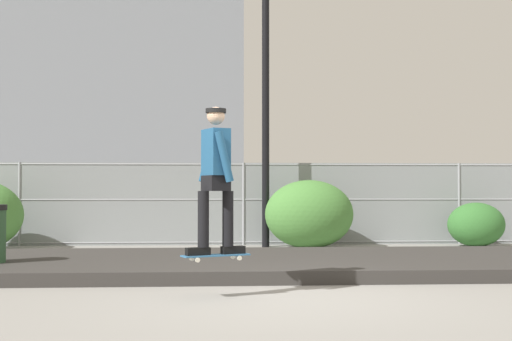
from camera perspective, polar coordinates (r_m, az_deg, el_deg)
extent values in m
plane|color=gray|center=(8.17, 1.59, -10.36)|extent=(120.00, 120.00, 0.00)
cube|color=#33302D|center=(11.17, 0.15, -7.49)|extent=(10.92, 3.82, 0.19)
cube|color=#2D608C|center=(8.26, -3.27, -6.83)|extent=(0.82, 0.49, 0.02)
cylinder|color=silver|center=(8.44, -1.87, -6.96)|extent=(0.06, 0.05, 0.05)
cylinder|color=silver|center=(8.28, -1.35, -7.06)|extent=(0.06, 0.05, 0.05)
cylinder|color=silver|center=(8.25, -5.19, -7.08)|extent=(0.06, 0.05, 0.05)
cylinder|color=silver|center=(8.08, -4.74, -7.20)|extent=(0.06, 0.05, 0.05)
cube|color=#99999E|center=(8.36, -1.61, -6.87)|extent=(0.10, 0.15, 0.01)
cube|color=#99999E|center=(8.16, -4.97, -6.99)|extent=(0.10, 0.15, 0.01)
cube|color=black|center=(8.34, -1.86, -6.42)|extent=(0.30, 0.20, 0.09)
cube|color=black|center=(8.17, -4.70, -6.52)|extent=(0.30, 0.20, 0.09)
cylinder|color=black|center=(8.29, -2.28, -3.89)|extent=(0.13, 0.13, 0.65)
cylinder|color=black|center=(8.17, -4.26, -3.92)|extent=(0.13, 0.13, 0.65)
cube|color=black|center=(8.22, -3.26, -1.03)|extent=(0.35, 0.41, 0.18)
cube|color=navy|center=(8.23, -3.26, 1.48)|extent=(0.35, 0.43, 0.54)
cylinder|color=navy|center=(8.45, -3.90, 0.99)|extent=(0.25, 0.17, 0.58)
cylinder|color=navy|center=(8.00, -2.58, 1.13)|extent=(0.25, 0.17, 0.58)
sphere|color=tan|center=(8.26, -3.25, 4.42)|extent=(0.21, 0.21, 0.21)
cylinder|color=black|center=(8.27, -3.25, 4.82)|extent=(0.24, 0.24, 0.05)
cylinder|color=gray|center=(16.49, -18.53, -2.58)|extent=(0.06, 0.06, 1.85)
cylinder|color=gray|center=(15.95, -1.00, -2.69)|extent=(0.06, 0.06, 1.85)
cylinder|color=gray|center=(16.92, 16.06, -2.57)|extent=(0.06, 0.06, 1.85)
cylinder|color=gray|center=(15.96, -1.00, 0.48)|extent=(19.86, 0.04, 0.04)
cylinder|color=gray|center=(15.95, -1.00, -2.36)|extent=(19.86, 0.04, 0.04)
cylinder|color=gray|center=(15.99, -1.00, -5.79)|extent=(19.86, 0.04, 0.04)
cube|color=gray|center=(15.95, -1.00, -2.69)|extent=(19.86, 0.01, 1.85)
cylinder|color=black|center=(15.45, 0.78, 4.79)|extent=(0.16, 0.16, 5.90)
cube|color=#474C54|center=(18.57, -12.84, -3.28)|extent=(4.49, 2.02, 0.70)
cube|color=#23282D|center=(18.60, -13.43, -1.20)|extent=(2.28, 1.71, 0.64)
cylinder|color=black|center=(19.19, -8.31, -4.28)|extent=(0.65, 0.27, 0.64)
cylinder|color=black|center=(17.50, -9.05, -4.55)|extent=(0.65, 0.27, 0.64)
cylinder|color=black|center=(19.74, -16.21, -4.16)|extent=(0.65, 0.27, 0.64)
cylinder|color=black|center=(18.10, -17.66, -4.40)|extent=(0.65, 0.27, 0.64)
cube|color=maroon|center=(18.43, 4.76, -3.32)|extent=(4.49, 2.04, 0.70)
cube|color=#23282D|center=(18.40, 4.13, -1.24)|extent=(2.29, 1.72, 0.64)
cylinder|color=black|center=(19.46, 8.54, -4.24)|extent=(0.65, 0.28, 0.64)
cylinder|color=black|center=(17.77, 9.41, -4.50)|extent=(0.65, 0.28, 0.64)
cylinder|color=black|center=(19.22, 0.46, -4.30)|extent=(0.65, 0.28, 0.64)
cylinder|color=black|center=(17.51, 0.55, -4.57)|extent=(0.65, 0.28, 0.64)
cylinder|color=black|center=(20.73, 17.90, -4.02)|extent=(0.65, 0.27, 0.64)
cube|color=slate|center=(56.41, -16.05, 10.52)|extent=(28.22, 13.84, 25.89)
ellipsoid|color=#477F38|center=(15.02, 4.31, -3.53)|extent=(1.87, 1.53, 1.45)
ellipsoid|color=#336B2D|center=(16.16, 17.32, -4.18)|extent=(1.25, 1.02, 0.96)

